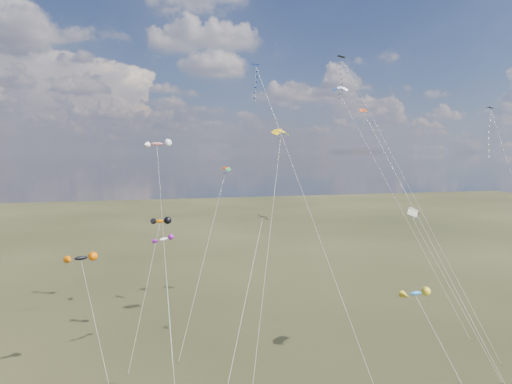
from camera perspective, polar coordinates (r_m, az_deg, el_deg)
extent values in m
cube|color=black|center=(68.51, 10.61, 16.29)|extent=(1.30, 1.33, 0.32)
cylinder|color=silver|center=(61.03, 18.92, -0.06)|extent=(10.49, 20.50, 37.24)
cube|color=#332316|center=(60.91, 28.39, -18.47)|extent=(0.10, 0.10, 0.12)
cube|color=#0A1255|center=(62.50, -0.05, 15.65)|extent=(1.13, 1.10, 0.34)
cylinder|color=silver|center=(47.32, 6.74, -2.42)|extent=(3.27, 31.54, 35.29)
cube|color=black|center=(39.56, 0.84, -3.12)|extent=(0.81, 0.86, 0.35)
cylinder|color=silver|center=(36.06, -2.62, -18.98)|extent=(7.37, 11.02, 18.14)
cube|color=#0D184D|center=(61.01, 27.26, 9.35)|extent=(0.74, 0.76, 0.19)
cube|color=#C64016|center=(53.07, 13.25, 9.91)|extent=(0.91, 0.84, 0.39)
cylinder|color=silver|center=(48.58, 21.48, -6.66)|extent=(7.31, 16.95, 28.40)
cylinder|color=silver|center=(51.18, 1.51, -6.78)|extent=(9.03, 19.05, 26.55)
cylinder|color=silver|center=(65.48, 17.61, -1.45)|extent=(10.74, 16.61, 33.28)
cube|color=#332316|center=(66.02, 25.34, -16.49)|extent=(0.10, 0.10, 0.12)
cylinder|color=silver|center=(54.48, 23.77, -11.47)|extent=(5.96, 7.57, 17.34)
cube|color=#332316|center=(56.69, 28.47, -20.29)|extent=(0.10, 0.10, 0.12)
cylinder|color=silver|center=(59.99, -6.43, -7.54)|extent=(8.56, 15.73, 21.46)
cube|color=#332316|center=(55.57, -9.69, -20.27)|extent=(0.10, 0.10, 0.12)
ellipsoid|color=black|center=(51.80, -21.03, -7.71)|extent=(2.93, 1.87, 1.01)
cylinder|color=silver|center=(49.23, -19.26, -16.00)|extent=(3.52, 8.82, 12.63)
ellipsoid|color=#D96702|center=(59.83, -11.92, -3.58)|extent=(2.51, 1.82, 1.17)
cylinder|color=silver|center=(56.26, -13.66, -11.95)|extent=(4.18, 10.53, 14.91)
cube|color=#332316|center=(54.07, -15.72, -21.14)|extent=(0.10, 0.10, 0.12)
ellipsoid|color=silver|center=(54.58, -11.46, -5.78)|extent=(2.44, 2.30, 0.73)
cylinder|color=silver|center=(51.87, -10.83, -14.12)|extent=(0.36, 9.27, 13.62)
ellipsoid|color=red|center=(69.49, -12.28, 5.89)|extent=(3.94, 2.50, 1.30)
cylinder|color=silver|center=(60.58, -11.46, -5.80)|extent=(0.39, 19.96, 24.95)
cube|color=#332316|center=(54.94, -10.36, -20.59)|extent=(0.10, 0.10, 0.12)
ellipsoid|color=#216DB6|center=(35.86, 19.34, -11.84)|extent=(2.00, 0.84, 0.73)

